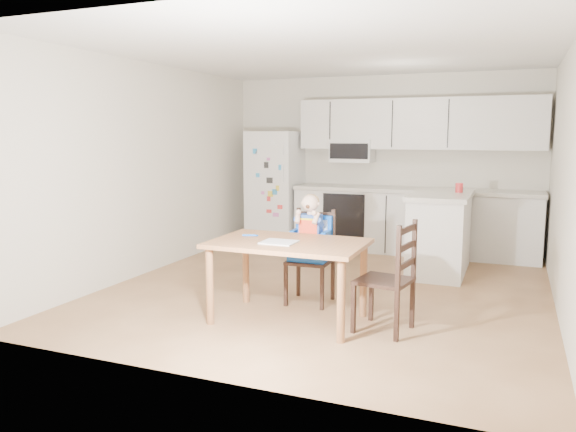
# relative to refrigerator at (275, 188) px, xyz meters

# --- Properties ---
(room) EXTENTS (4.52, 5.01, 2.51)m
(room) POSITION_rel_refrigerator_xyz_m (1.55, -1.67, 0.40)
(room) COLOR brown
(room) RESTS_ON ground
(refrigerator) EXTENTS (0.72, 0.70, 1.70)m
(refrigerator) POSITION_rel_refrigerator_xyz_m (0.00, 0.00, 0.00)
(refrigerator) COLOR silver
(refrigerator) RESTS_ON ground
(kitchen_run) EXTENTS (3.37, 0.62, 2.15)m
(kitchen_run) POSITION_rel_refrigerator_xyz_m (2.05, 0.09, 0.03)
(kitchen_run) COLOR silver
(kitchen_run) RESTS_ON ground
(kitchen_island) EXTENTS (0.69, 1.31, 0.97)m
(kitchen_island) POSITION_rel_refrigerator_xyz_m (2.57, -0.95, -0.36)
(kitchen_island) COLOR silver
(kitchen_island) RESTS_ON ground
(red_cup) EXTENTS (0.09, 0.09, 0.11)m
(red_cup) POSITION_rel_refrigerator_xyz_m (2.76, -0.81, 0.17)
(red_cup) COLOR red
(red_cup) RESTS_ON kitchen_island
(dining_table) EXTENTS (1.35, 0.87, 0.72)m
(dining_table) POSITION_rel_refrigerator_xyz_m (1.54, -3.29, -0.23)
(dining_table) COLOR brown
(dining_table) RESTS_ON ground
(napkin) EXTENTS (0.29, 0.25, 0.01)m
(napkin) POSITION_rel_refrigerator_xyz_m (1.49, -3.39, -0.12)
(napkin) COLOR silver
(napkin) RESTS_ON dining_table
(toddler_spoon) EXTENTS (0.12, 0.06, 0.02)m
(toddler_spoon) POSITION_rel_refrigerator_xyz_m (1.11, -3.19, -0.12)
(toddler_spoon) COLOR blue
(toddler_spoon) RESTS_ON dining_table
(chair_booster) EXTENTS (0.42, 0.42, 1.08)m
(chair_booster) POSITION_rel_refrigerator_xyz_m (1.54, -2.67, -0.20)
(chair_booster) COLOR black
(chair_booster) RESTS_ON ground
(chair_side) EXTENTS (0.48, 0.48, 0.95)m
(chair_side) POSITION_rel_refrigerator_xyz_m (2.48, -3.25, -0.31)
(chair_side) COLOR black
(chair_side) RESTS_ON ground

